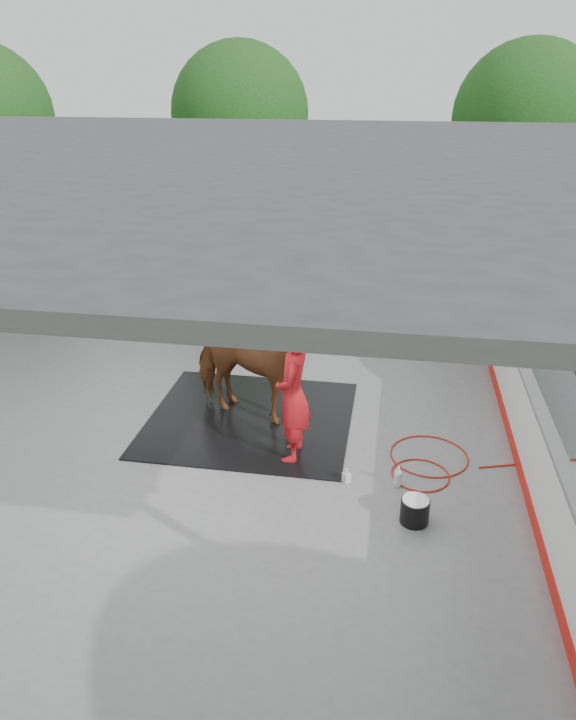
% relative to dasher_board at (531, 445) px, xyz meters
% --- Properties ---
extents(ground, '(100.00, 100.00, 0.00)m').
position_rel_dasher_board_xyz_m(ground, '(-4.60, 0.00, -0.59)').
color(ground, '#1E3814').
extents(concrete_slab, '(12.00, 10.00, 0.05)m').
position_rel_dasher_board_xyz_m(concrete_slab, '(-4.60, 0.00, -0.57)').
color(concrete_slab, slate).
rests_on(concrete_slab, ground).
extents(pavilion_structure, '(12.60, 10.60, 4.05)m').
position_rel_dasher_board_xyz_m(pavilion_structure, '(-4.60, -0.00, 3.37)').
color(pavilion_structure, beige).
rests_on(pavilion_structure, ground).
extents(dasher_board, '(0.16, 8.00, 1.15)m').
position_rel_dasher_board_xyz_m(dasher_board, '(0.00, 0.00, 0.00)').
color(dasher_board, red).
rests_on(dasher_board, concrete_slab).
extents(tree_belt, '(28.00, 28.00, 5.80)m').
position_rel_dasher_board_xyz_m(tree_belt, '(-4.30, 0.90, 3.20)').
color(tree_belt, '#382314').
rests_on(tree_belt, ground).
extents(rubber_mat, '(3.06, 2.87, 0.02)m').
position_rel_dasher_board_xyz_m(rubber_mat, '(-3.90, 0.98, -0.53)').
color(rubber_mat, black).
rests_on(rubber_mat, concrete_slab).
extents(horse, '(2.25, 1.50, 1.74)m').
position_rel_dasher_board_xyz_m(horse, '(-3.90, 0.98, 0.35)').
color(horse, brown).
rests_on(horse, rubber_mat).
extents(handler, '(0.47, 0.71, 1.94)m').
position_rel_dasher_board_xyz_m(handler, '(-3.09, 0.06, 0.43)').
color(handler, red).
rests_on(handler, concrete_slab).
extents(wash_bucket, '(0.34, 0.34, 0.32)m').
position_rel_dasher_board_xyz_m(wash_bucket, '(-1.44, -1.10, -0.38)').
color(wash_bucket, black).
rests_on(wash_bucket, concrete_slab).
extents(soap_bottle_a, '(0.12, 0.12, 0.29)m').
position_rel_dasher_board_xyz_m(soap_bottle_a, '(-1.64, -0.41, -0.40)').
color(soap_bottle_a, silver).
rests_on(soap_bottle_a, concrete_slab).
extents(soap_bottle_b, '(0.13, 0.13, 0.20)m').
position_rel_dasher_board_xyz_m(soap_bottle_b, '(-2.30, -0.43, -0.44)').
color(soap_bottle_b, '#338CD8').
rests_on(soap_bottle_b, concrete_slab).
extents(hose_coil, '(2.54, 1.42, 0.02)m').
position_rel_dasher_board_xyz_m(hose_coil, '(-1.24, 0.20, -0.53)').
color(hose_coil, '#B4220C').
rests_on(hose_coil, concrete_slab).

